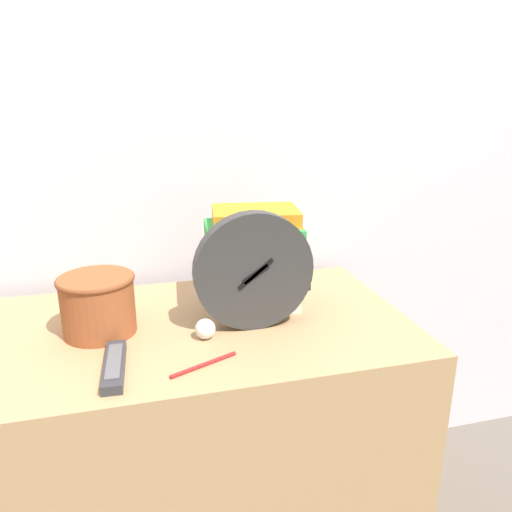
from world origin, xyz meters
TOP-DOWN VIEW (x-y plane):
  - wall_back at (0.00, 0.66)m, footprint 6.00×0.04m
  - desk at (0.00, 0.29)m, footprint 1.06×0.59m
  - desk_clock at (0.15, 0.25)m, footprint 0.28×0.04m
  - book_stack at (0.19, 0.37)m, footprint 0.26×0.20m
  - basket at (-0.19, 0.31)m, footprint 0.17×0.17m
  - tv_remote at (-0.16, 0.13)m, footprint 0.05×0.18m
  - crumpled_paper_ball at (0.03, 0.22)m, footprint 0.05×0.05m
  - pen at (0.01, 0.10)m, footprint 0.14×0.07m

SIDE VIEW (x-z plane):
  - desk at x=0.00m, z-range 0.00..0.74m
  - pen at x=0.01m, z-range 0.74..0.75m
  - tv_remote at x=-0.16m, z-range 0.74..0.77m
  - crumpled_paper_ball at x=0.03m, z-range 0.74..0.79m
  - basket at x=-0.19m, z-range 0.75..0.89m
  - book_stack at x=0.19m, z-range 0.75..1.00m
  - desk_clock at x=0.15m, z-range 0.74..1.02m
  - wall_back at x=0.00m, z-range 0.00..2.40m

